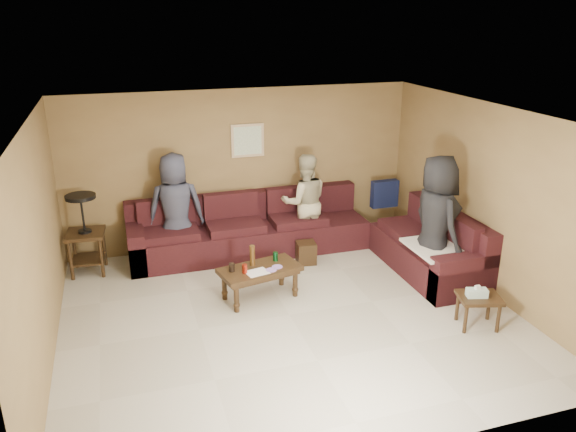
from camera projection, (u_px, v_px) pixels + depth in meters
The scene contains 10 objects.
room at pixel (289, 189), 6.48m from camera, with size 5.60×5.50×2.50m.
sectional_sofa at pixel (310, 239), 8.53m from camera, with size 4.65×2.90×0.97m.
coffee_table at pixel (259, 272), 7.35m from camera, with size 1.13×0.73×0.72m.
end_table_left at pixel (85, 233), 7.99m from camera, with size 0.57×0.57×1.18m.
side_table_right at pixel (478, 300), 6.68m from camera, with size 0.58×0.51×0.55m.
waste_bin at pixel (306, 253), 8.46m from camera, with size 0.27×0.27×0.33m, color #311F10.
wall_art at pixel (248, 140), 8.71m from camera, with size 0.52×0.04×0.52m.
person_left at pixel (176, 208), 8.31m from camera, with size 0.82×0.53×1.68m, color #2E3140.
person_middle at pixel (305, 202), 8.80m from camera, with size 0.75×0.58×1.54m, color tan.
person_right at pixel (436, 222), 7.57m from camera, with size 0.90×0.58×1.84m, color black.
Camera 1 is at (-1.87, -5.90, 3.59)m, focal length 35.00 mm.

